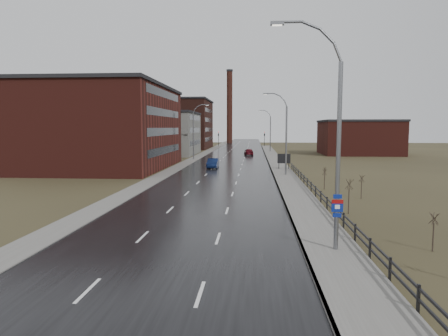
% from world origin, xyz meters
% --- Properties ---
extents(ground, '(320.00, 320.00, 0.00)m').
position_xyz_m(ground, '(0.00, 0.00, 0.00)').
color(ground, '#2D2819').
rests_on(ground, ground).
extents(road, '(14.00, 300.00, 0.06)m').
position_xyz_m(road, '(0.00, 60.00, 0.03)').
color(road, black).
rests_on(road, ground).
extents(sidewalk_right, '(3.20, 180.00, 0.18)m').
position_xyz_m(sidewalk_right, '(8.60, 35.00, 0.09)').
color(sidewalk_right, '#595651').
rests_on(sidewalk_right, ground).
extents(curb_right, '(0.16, 180.00, 0.18)m').
position_xyz_m(curb_right, '(7.08, 35.00, 0.09)').
color(curb_right, slate).
rests_on(curb_right, ground).
extents(sidewalk_left, '(2.40, 260.00, 0.12)m').
position_xyz_m(sidewalk_left, '(-8.20, 60.00, 0.06)').
color(sidewalk_left, '#595651').
rests_on(sidewalk_left, ground).
extents(warehouse_near, '(22.44, 28.56, 13.50)m').
position_xyz_m(warehouse_near, '(-20.99, 45.00, 6.76)').
color(warehouse_near, '#471914').
rests_on(warehouse_near, ground).
extents(warehouse_mid, '(16.32, 20.40, 10.50)m').
position_xyz_m(warehouse_mid, '(-17.99, 78.00, 5.26)').
color(warehouse_mid, slate).
rests_on(warehouse_mid, ground).
extents(warehouse_far, '(26.52, 24.48, 15.50)m').
position_xyz_m(warehouse_far, '(-22.99, 108.00, 7.76)').
color(warehouse_far, '#331611').
rests_on(warehouse_far, ground).
extents(building_right, '(18.36, 16.32, 8.50)m').
position_xyz_m(building_right, '(30.30, 82.00, 4.26)').
color(building_right, '#471914').
rests_on(building_right, ground).
extents(smokestack, '(2.70, 2.70, 30.70)m').
position_xyz_m(smokestack, '(-6.00, 150.00, 15.50)').
color(smokestack, '#331611').
rests_on(smokestack, ground).
extents(streetlight_main, '(3.91, 0.29, 12.11)m').
position_xyz_m(streetlight_main, '(8.47, 2.00, 6.06)').
color(streetlight_main, slate).
rests_on(streetlight_main, ground).
extents(streetlight_right_mid, '(3.36, 0.28, 11.35)m').
position_xyz_m(streetlight_right_mid, '(8.50, 36.00, 5.84)').
color(streetlight_right_mid, slate).
rests_on(streetlight_right_mid, ground).
extents(streetlight_left, '(3.36, 0.28, 11.35)m').
position_xyz_m(streetlight_left, '(-7.70, 62.00, 5.84)').
color(streetlight_left, slate).
rests_on(streetlight_left, ground).
extents(streetlight_right_far, '(3.36, 0.28, 11.35)m').
position_xyz_m(streetlight_right_far, '(8.50, 90.00, 5.84)').
color(streetlight_right_far, slate).
rests_on(streetlight_right_far, ground).
extents(guardrail, '(0.10, 53.05, 1.10)m').
position_xyz_m(guardrail, '(10.30, 18.31, 0.71)').
color(guardrail, black).
rests_on(guardrail, ground).
extents(shrub_b, '(0.50, 0.53, 2.12)m').
position_xyz_m(shrub_b, '(14.04, 2.54, 1.12)').
color(shrub_b, '#382D23').
rests_on(shrub_b, ground).
extents(shrub_c, '(0.64, 0.67, 2.71)m').
position_xyz_m(shrub_c, '(11.73, 11.83, 1.44)').
color(shrub_c, '#382D23').
rests_on(shrub_c, ground).
extents(shrub_d, '(0.54, 0.57, 2.26)m').
position_xyz_m(shrub_d, '(14.45, 18.55, 1.20)').
color(shrub_d, '#382D23').
rests_on(shrub_d, ground).
extents(shrub_e, '(0.53, 0.56, 2.22)m').
position_xyz_m(shrub_e, '(11.99, 24.03, 1.18)').
color(shrub_e, '#382D23').
rests_on(shrub_e, ground).
extents(shrub_f, '(0.41, 0.43, 1.71)m').
position_xyz_m(shrub_f, '(13.26, 31.17, 0.90)').
color(shrub_f, '#382D23').
rests_on(shrub_f, ground).
extents(billboard, '(2.03, 0.17, 2.55)m').
position_xyz_m(billboard, '(9.10, 43.71, 1.71)').
color(billboard, black).
rests_on(billboard, ground).
extents(traffic_light_left, '(0.58, 2.73, 5.30)m').
position_xyz_m(traffic_light_left, '(-8.00, 120.00, 4.60)').
color(traffic_light_left, black).
rests_on(traffic_light_left, ground).
extents(traffic_light_right, '(0.58, 2.73, 5.30)m').
position_xyz_m(traffic_light_right, '(8.00, 120.00, 4.60)').
color(traffic_light_right, black).
rests_on(traffic_light_right, ground).
extents(car_near, '(1.69, 4.80, 1.58)m').
position_xyz_m(car_near, '(-2.27, 45.30, 0.79)').
color(car_near, '#0C183C').
rests_on(car_near, ground).
extents(car_far, '(2.46, 5.03, 1.65)m').
position_xyz_m(car_far, '(3.15, 75.96, 0.83)').
color(car_far, '#570E18').
rests_on(car_far, ground).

